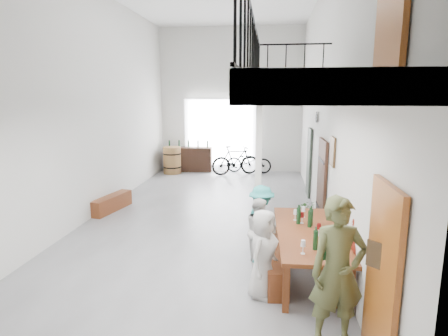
# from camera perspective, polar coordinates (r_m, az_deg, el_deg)

# --- Properties ---
(floor) EXTENTS (12.00, 12.00, 0.00)m
(floor) POSITION_cam_1_polar(r_m,az_deg,el_deg) (9.21, -2.98, -7.64)
(floor) COLOR slate
(floor) RESTS_ON ground
(room_walls) EXTENTS (12.00, 12.00, 12.00)m
(room_walls) POSITION_cam_1_polar(r_m,az_deg,el_deg) (8.75, -3.22, 14.99)
(room_walls) COLOR silver
(room_walls) RESTS_ON ground
(gateway_portal) EXTENTS (2.80, 0.08, 2.80)m
(gateway_portal) POSITION_cam_1_polar(r_m,az_deg,el_deg) (14.74, -0.57, 5.00)
(gateway_portal) COLOR white
(gateway_portal) RESTS_ON ground
(right_wall_decor) EXTENTS (0.07, 8.28, 5.07)m
(right_wall_decor) POSITION_cam_1_polar(r_m,az_deg,el_deg) (6.93, 16.59, 0.56)
(right_wall_decor) COLOR #A35218
(right_wall_decor) RESTS_ON ground
(balcony) EXTENTS (1.52, 5.62, 4.00)m
(balcony) POSITION_cam_1_polar(r_m,az_deg,el_deg) (5.48, 11.88, 10.98)
(balcony) COLOR white
(balcony) RESTS_ON ground
(tasting_table) EXTENTS (1.10, 2.53, 0.79)m
(tasting_table) POSITION_cam_1_polar(r_m,az_deg,el_deg) (6.31, 12.80, -10.05)
(tasting_table) COLOR brown
(tasting_table) RESTS_ON ground
(bench_inner) EXTENTS (0.49, 1.98, 0.45)m
(bench_inner) POSITION_cam_1_polar(r_m,az_deg,el_deg) (6.53, 7.37, -13.69)
(bench_inner) COLOR brown
(bench_inner) RESTS_ON ground
(bench_wall) EXTENTS (0.29, 2.04, 0.47)m
(bench_wall) POSITION_cam_1_polar(r_m,az_deg,el_deg) (6.62, 15.82, -13.59)
(bench_wall) COLOR brown
(bench_wall) RESTS_ON ground
(tableware) EXTENTS (0.39, 1.68, 0.35)m
(tableware) POSITION_cam_1_polar(r_m,az_deg,el_deg) (6.27, 12.49, -7.96)
(tableware) COLOR black
(tableware) RESTS_ON tasting_table
(side_bench) EXTENTS (0.59, 1.44, 0.40)m
(side_bench) POSITION_cam_1_polar(r_m,az_deg,el_deg) (10.16, -16.74, -5.14)
(side_bench) COLOR brown
(side_bench) RESTS_ON ground
(oak_barrel) EXTENTS (0.69, 0.69, 1.02)m
(oak_barrel) POSITION_cam_1_polar(r_m,az_deg,el_deg) (14.43, -7.92, 1.19)
(oak_barrel) COLOR #99683E
(oak_barrel) RESTS_ON ground
(serving_counter) EXTENTS (1.83, 0.64, 0.95)m
(serving_counter) POSITION_cam_1_polar(r_m,az_deg,el_deg) (14.79, -5.38, 1.35)
(serving_counter) COLOR #351F13
(serving_counter) RESTS_ON ground
(counter_bottles) EXTENTS (1.55, 0.18, 0.28)m
(counter_bottles) POSITION_cam_1_polar(r_m,az_deg,el_deg) (14.69, -5.44, 3.70)
(counter_bottles) COLOR black
(counter_bottles) RESTS_ON serving_counter
(guest_left_a) EXTENTS (0.64, 0.76, 1.33)m
(guest_left_a) POSITION_cam_1_polar(r_m,az_deg,el_deg) (5.65, 5.98, -12.83)
(guest_left_a) COLOR beige
(guest_left_a) RESTS_ON ground
(guest_left_b) EXTENTS (0.37, 0.46, 1.11)m
(guest_left_b) POSITION_cam_1_polar(r_m,az_deg,el_deg) (6.16, 5.76, -11.87)
(guest_left_b) COLOR teal
(guest_left_b) RESTS_ON ground
(guest_left_c) EXTENTS (0.56, 0.66, 1.18)m
(guest_left_c) POSITION_cam_1_polar(r_m,az_deg,el_deg) (6.75, 5.40, -9.46)
(guest_left_c) COLOR beige
(guest_left_c) RESTS_ON ground
(guest_left_d) EXTENTS (0.78, 0.98, 1.33)m
(guest_left_d) POSITION_cam_1_polar(r_m,az_deg,el_deg) (7.04, 5.70, -7.94)
(guest_left_d) COLOR teal
(guest_left_d) RESTS_ON ground
(guest_right_a) EXTENTS (0.54, 0.80, 1.26)m
(guest_right_a) POSITION_cam_1_polar(r_m,az_deg,el_deg) (5.91, 19.68, -12.69)
(guest_right_a) COLOR #B5351F
(guest_right_a) RESTS_ON ground
(guest_right_b) EXTENTS (0.62, 1.18, 1.22)m
(guest_right_b) POSITION_cam_1_polar(r_m,az_deg,el_deg) (6.48, 17.49, -10.64)
(guest_right_b) COLOR black
(guest_right_b) RESTS_ON ground
(guest_right_c) EXTENTS (0.38, 0.55, 1.08)m
(guest_right_c) POSITION_cam_1_polar(r_m,az_deg,el_deg) (7.15, 16.86, -9.13)
(guest_right_c) COLOR beige
(guest_right_c) RESTS_ON ground
(host_standing) EXTENTS (0.73, 0.55, 1.82)m
(host_standing) POSITION_cam_1_polar(r_m,az_deg,el_deg) (4.72, 16.93, -14.98)
(host_standing) COLOR #535A33
(host_standing) RESTS_ON ground
(potted_plant) EXTENTS (0.44, 0.40, 0.45)m
(potted_plant) POSITION_cam_1_polar(r_m,az_deg,el_deg) (9.35, 12.39, -6.16)
(potted_plant) COLOR #22511C
(potted_plant) RESTS_ON ground
(bicycle_near) EXTENTS (1.79, 0.78, 0.91)m
(bicycle_near) POSITION_cam_1_polar(r_m,az_deg,el_deg) (14.42, 3.80, 1.05)
(bicycle_near) COLOR black
(bicycle_near) RESTS_ON ground
(bicycle_far) EXTENTS (1.89, 1.15, 1.10)m
(bicycle_far) POSITION_cam_1_polar(r_m,az_deg,el_deg) (14.02, 1.77, 1.17)
(bicycle_far) COLOR black
(bicycle_far) RESTS_ON ground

